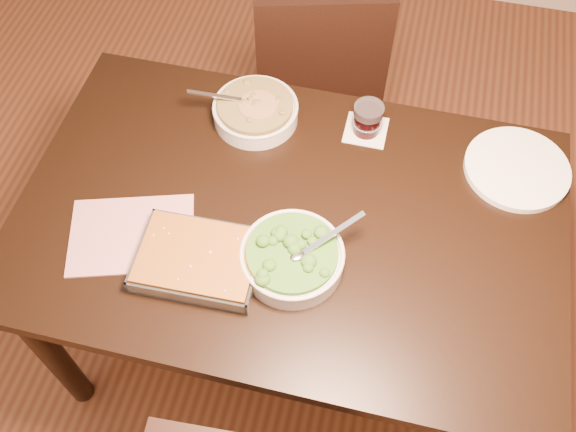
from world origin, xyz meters
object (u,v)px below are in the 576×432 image
(chair_far, at_px, (319,74))
(dinner_plate, at_px, (517,169))
(baking_dish, at_px, (198,260))
(wine_tumbler, at_px, (368,118))
(broccoli_bowl, at_px, (292,257))
(table, at_px, (289,235))
(stew_bowl, at_px, (256,110))

(chair_far, bearing_deg, dinner_plate, 127.43)
(baking_dish, xyz_separation_m, wine_tumbler, (0.32, 0.52, 0.03))
(broccoli_bowl, relative_size, chair_far, 0.28)
(broccoli_bowl, bearing_deg, table, 106.04)
(table, bearing_deg, broccoli_bowl, -73.96)
(table, distance_m, chair_far, 0.78)
(chair_far, bearing_deg, table, 80.15)
(table, bearing_deg, stew_bowl, 119.54)
(wine_tumbler, bearing_deg, table, -113.46)
(baking_dish, height_order, chair_far, chair_far)
(dinner_plate, bearing_deg, stew_bowl, 178.63)
(baking_dish, relative_size, dinner_plate, 1.08)
(broccoli_bowl, distance_m, dinner_plate, 0.67)
(table, relative_size, dinner_plate, 5.01)
(stew_bowl, distance_m, broccoli_bowl, 0.48)
(dinner_plate, xyz_separation_m, chair_far, (-0.63, 0.48, -0.25))
(broccoli_bowl, bearing_deg, stew_bowl, 115.60)
(stew_bowl, height_order, baking_dish, stew_bowl)
(stew_bowl, xyz_separation_m, broccoli_bowl, (0.21, -0.44, 0.00))
(baking_dish, bearing_deg, chair_far, 81.90)
(broccoli_bowl, height_order, baking_dish, broccoli_bowl)
(stew_bowl, relative_size, baking_dish, 0.88)
(baking_dish, relative_size, chair_far, 0.33)
(table, relative_size, chair_far, 1.54)
(broccoli_bowl, distance_m, baking_dish, 0.23)
(table, xyz_separation_m, baking_dish, (-0.18, -0.19, 0.12))
(table, xyz_separation_m, broccoli_bowl, (0.04, -0.14, 0.13))
(table, height_order, wine_tumbler, wine_tumbler)
(table, bearing_deg, dinner_plate, 26.79)
(baking_dish, bearing_deg, dinner_plate, 30.86)
(broccoli_bowl, xyz_separation_m, dinner_plate, (0.52, 0.42, -0.02))
(stew_bowl, xyz_separation_m, chair_far, (0.09, 0.46, -0.28))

